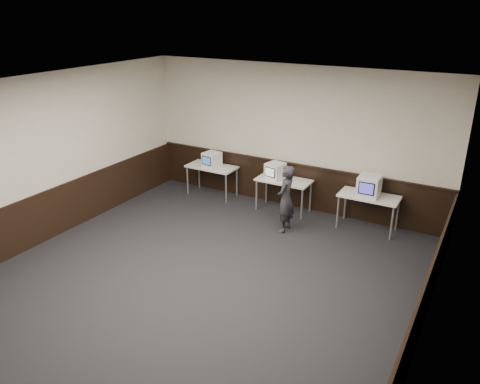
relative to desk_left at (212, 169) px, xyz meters
name	(u,v)px	position (x,y,z in m)	size (l,w,h in m)	color
floor	(192,288)	(1.90, -3.60, -0.68)	(8.00, 8.00, 0.00)	black
ceiling	(183,93)	(1.90, -3.60, 2.52)	(8.00, 8.00, 0.00)	white
back_wall	(293,138)	(1.90, 0.40, 0.92)	(7.00, 7.00, 0.00)	beige
left_wall	(34,163)	(-1.60, -3.60, 0.92)	(8.00, 8.00, 0.00)	beige
right_wall	(430,254)	(5.40, -3.60, 0.92)	(8.00, 8.00, 0.00)	beige
wainscot_back	(290,185)	(1.90, 0.38, -0.18)	(6.98, 0.04, 1.00)	black
wainscot_left	(44,217)	(-1.58, -3.60, -0.18)	(0.04, 7.98, 1.00)	black
wainscot_right	(415,330)	(5.38, -3.60, -0.18)	(0.04, 7.98, 1.00)	black
wainscot_rail	(291,163)	(1.90, 0.36, 0.34)	(6.98, 0.06, 0.04)	black
desk_left	(212,169)	(0.00, 0.00, 0.00)	(1.20, 0.60, 0.75)	silver
desk_center	(284,182)	(1.90, 0.00, 0.00)	(1.20, 0.60, 0.75)	silver
desk_right	(369,199)	(3.80, 0.00, 0.00)	(1.20, 0.60, 0.75)	silver
emac_left	(212,160)	(0.04, -0.05, 0.25)	(0.40, 0.42, 0.36)	white
emac_center	(275,171)	(1.70, -0.04, 0.25)	(0.43, 0.44, 0.36)	white
emac_right	(369,186)	(3.78, -0.03, 0.28)	(0.43, 0.47, 0.43)	white
person	(286,199)	(2.35, -0.90, 0.02)	(0.51, 0.34, 1.41)	#26262B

